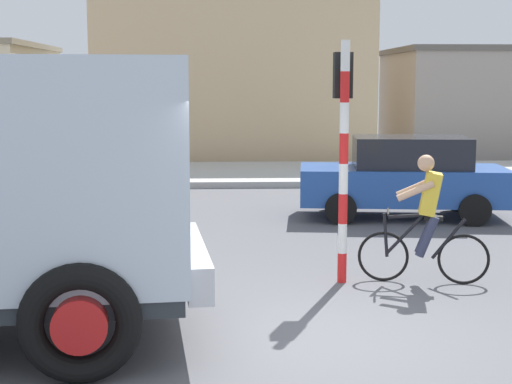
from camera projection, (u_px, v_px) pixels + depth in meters
name	position (u px, v px, depth m)	size (l,w,h in m)	color
ground_plane	(313.00, 339.00, 8.14)	(120.00, 120.00, 0.00)	#56565B
sidewalk_far	(256.00, 173.00, 22.04)	(80.00, 5.00, 0.16)	#ADADA8
cyclist	(425.00, 219.00, 10.28)	(1.70, 0.57, 1.72)	black
traffic_light_pole	(343.00, 128.00, 10.22)	(0.24, 0.43, 3.20)	red
car_white_mid	(405.00, 177.00, 15.27)	(4.16, 2.20, 1.60)	#234C9E
building_mid_block	(234.00, 70.00, 27.65)	(9.40, 6.17, 6.13)	#D1B284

